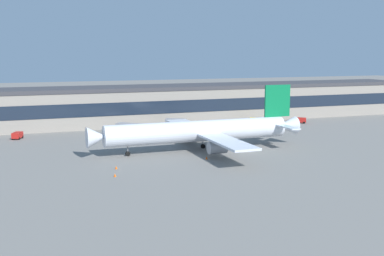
% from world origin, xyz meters
% --- Properties ---
extents(ground_plane, '(600.00, 600.00, 0.00)m').
position_xyz_m(ground_plane, '(0.00, 0.00, 0.00)').
color(ground_plane, slate).
extents(terminal_building, '(177.02, 18.30, 12.49)m').
position_xyz_m(terminal_building, '(0.00, 54.07, 6.27)').
color(terminal_building, gray).
rests_on(terminal_building, ground_plane).
extents(airliner, '(53.66, 45.85, 15.46)m').
position_xyz_m(airliner, '(-9.93, 4.90, 4.82)').
color(airliner, silver).
rests_on(airliner, ground_plane).
extents(pushback_tractor, '(4.40, 5.45, 1.75)m').
position_xyz_m(pushback_tractor, '(4.25, 33.62, 1.05)').
color(pushback_tractor, gray).
rests_on(pushback_tractor, ground_plane).
extents(baggage_tug, '(3.20, 4.09, 1.85)m').
position_xyz_m(baggage_tug, '(-51.68, 36.99, 1.09)').
color(baggage_tug, red).
rests_on(baggage_tug, ground_plane).
extents(belt_loader, '(4.35, 6.67, 1.95)m').
position_xyz_m(belt_loader, '(21.71, 38.56, 1.15)').
color(belt_loader, yellow).
rests_on(belt_loader, ground_plane).
extents(fuel_truck, '(8.16, 7.65, 3.35)m').
position_xyz_m(fuel_truck, '(-20.81, 32.56, 1.88)').
color(fuel_truck, gray).
rests_on(fuel_truck, ground_plane).
extents(stair_truck, '(6.40, 5.06, 3.55)m').
position_xyz_m(stair_truck, '(-6.07, 36.21, 1.98)').
color(stair_truck, gray).
rests_on(stair_truck, ground_plane).
extents(follow_me_car, '(4.70, 4.06, 1.85)m').
position_xyz_m(follow_me_car, '(37.70, 36.24, 1.09)').
color(follow_me_car, red).
rests_on(follow_me_car, ground_plane).
extents(traffic_cone_0, '(0.54, 0.54, 0.67)m').
position_xyz_m(traffic_cone_0, '(-12.31, -4.50, 0.34)').
color(traffic_cone_0, '#F2590C').
rests_on(traffic_cone_0, ground_plane).
extents(traffic_cone_1, '(0.52, 0.52, 0.65)m').
position_xyz_m(traffic_cone_1, '(-33.07, -6.61, 0.33)').
color(traffic_cone_1, '#F2590C').
rests_on(traffic_cone_1, ground_plane).
extents(traffic_cone_2, '(0.52, 0.52, 0.64)m').
position_xyz_m(traffic_cone_2, '(-34.53, -12.61, 0.32)').
color(traffic_cone_2, '#F2590C').
rests_on(traffic_cone_2, ground_plane).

